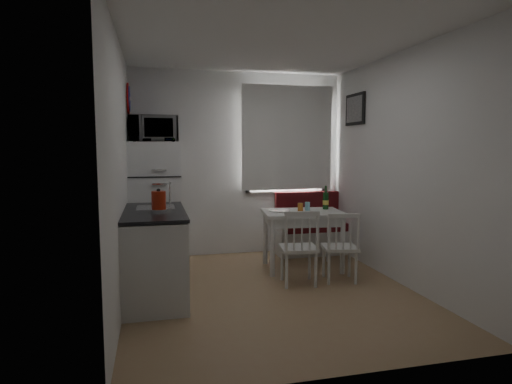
% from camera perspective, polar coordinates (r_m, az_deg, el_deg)
% --- Properties ---
extents(floor, '(3.00, 3.50, 0.02)m').
position_cam_1_polar(floor, '(4.70, 2.01, -13.15)').
color(floor, '#A27D56').
rests_on(floor, ground).
extents(ceiling, '(3.00, 3.50, 0.02)m').
position_cam_1_polar(ceiling, '(4.56, 2.14, 19.40)').
color(ceiling, white).
rests_on(ceiling, wall_back).
extents(wall_back, '(3.00, 0.02, 2.60)m').
position_cam_1_polar(wall_back, '(6.15, -2.33, 3.74)').
color(wall_back, white).
rests_on(wall_back, floor).
extents(wall_front, '(3.00, 0.02, 2.60)m').
position_cam_1_polar(wall_front, '(2.81, 11.74, 0.94)').
color(wall_front, white).
rests_on(wall_front, floor).
extents(wall_left, '(0.02, 3.50, 2.60)m').
position_cam_1_polar(wall_left, '(4.29, -17.61, 2.49)').
color(wall_left, white).
rests_on(wall_left, floor).
extents(wall_right, '(0.02, 3.50, 2.60)m').
position_cam_1_polar(wall_right, '(5.06, 18.68, 2.95)').
color(wall_right, white).
rests_on(wall_right, floor).
extents(window, '(1.22, 0.06, 1.47)m').
position_cam_1_polar(window, '(6.29, 4.02, 6.75)').
color(window, silver).
rests_on(window, wall_back).
extents(curtain, '(1.35, 0.02, 1.50)m').
position_cam_1_polar(curtain, '(6.22, 4.22, 7.21)').
color(curtain, white).
rests_on(curtain, wall_back).
extents(kitchen_counter, '(0.62, 1.32, 1.16)m').
position_cam_1_polar(kitchen_counter, '(4.56, -13.33, -7.94)').
color(kitchen_counter, silver).
rests_on(kitchen_counter, floor).
extents(wall_sign, '(0.03, 0.40, 0.40)m').
position_cam_1_polar(wall_sign, '(5.76, -16.56, 11.81)').
color(wall_sign, navy).
rests_on(wall_sign, wall_left).
extents(picture_frame, '(0.04, 0.52, 0.42)m').
position_cam_1_polar(picture_frame, '(6.02, 13.05, 10.69)').
color(picture_frame, black).
rests_on(picture_frame, wall_right).
extents(bench, '(1.23, 0.47, 0.88)m').
position_cam_1_polar(bench, '(6.35, 8.10, -5.40)').
color(bench, silver).
rests_on(bench, floor).
extents(dining_table, '(1.05, 0.79, 0.74)m').
position_cam_1_polar(dining_table, '(5.43, 6.24, -3.44)').
color(dining_table, silver).
rests_on(dining_table, floor).
extents(chair_left, '(0.45, 0.43, 0.46)m').
position_cam_1_polar(chair_left, '(4.76, 6.07, -6.33)').
color(chair_left, silver).
rests_on(chair_left, floor).
extents(chair_right, '(0.44, 0.43, 0.43)m').
position_cam_1_polar(chair_right, '(4.96, 11.53, -6.25)').
color(chair_right, silver).
rests_on(chair_right, floor).
extents(fridge, '(0.64, 0.64, 1.61)m').
position_cam_1_polar(fridge, '(5.72, -13.28, -1.57)').
color(fridge, white).
rests_on(fridge, floor).
extents(microwave, '(0.60, 0.41, 0.33)m').
position_cam_1_polar(microwave, '(5.63, -13.52, 8.19)').
color(microwave, white).
rests_on(microwave, fridge).
extents(kettle, '(0.17, 0.17, 0.22)m').
position_cam_1_polar(kettle, '(4.36, -12.85, -1.13)').
color(kettle, '#A9230D').
rests_on(kettle, kitchen_counter).
extents(wine_bottle, '(0.08, 0.08, 0.31)m').
position_cam_1_polar(wine_bottle, '(5.61, 9.29, -0.73)').
color(wine_bottle, '#154219').
rests_on(wine_bottle, dining_table).
extents(drinking_glass_orange, '(0.07, 0.07, 0.11)m').
position_cam_1_polar(drinking_glass_orange, '(5.34, 5.93, -2.07)').
color(drinking_glass_orange, '#C97021').
rests_on(drinking_glass_orange, dining_table).
extents(drinking_glass_blue, '(0.07, 0.07, 0.11)m').
position_cam_1_polar(drinking_glass_blue, '(5.48, 6.87, -1.90)').
color(drinking_glass_blue, '#83CEE0').
rests_on(drinking_glass_blue, dining_table).
extents(plate, '(0.26, 0.26, 0.02)m').
position_cam_1_polar(plate, '(5.34, 3.14, -2.56)').
color(plate, white).
rests_on(plate, dining_table).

